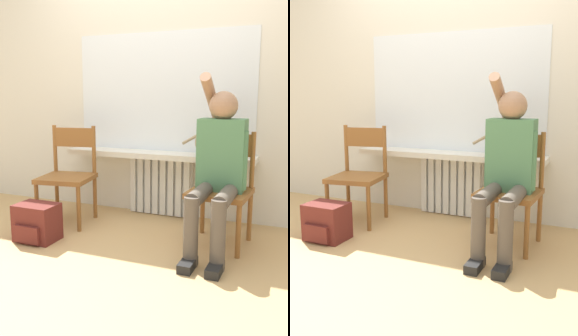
% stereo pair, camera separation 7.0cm
% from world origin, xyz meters
% --- Properties ---
extents(ground_plane, '(12.00, 12.00, 0.00)m').
position_xyz_m(ground_plane, '(0.00, 0.00, 0.00)').
color(ground_plane, tan).
extents(wall_with_window, '(7.00, 0.06, 2.70)m').
position_xyz_m(wall_with_window, '(0.00, 1.23, 1.35)').
color(wall_with_window, silver).
rests_on(wall_with_window, ground_plane).
extents(radiator, '(0.61, 0.08, 0.56)m').
position_xyz_m(radiator, '(0.00, 1.15, 0.28)').
color(radiator, silver).
rests_on(radiator, ground_plane).
extents(windowsill, '(1.76, 0.27, 0.05)m').
position_xyz_m(windowsill, '(0.00, 1.07, 0.59)').
color(windowsill, silver).
rests_on(windowsill, radiator).
extents(window_glass, '(1.69, 0.01, 1.07)m').
position_xyz_m(window_glass, '(0.00, 1.20, 1.15)').
color(window_glass, white).
rests_on(window_glass, windowsill).
extents(chair_left, '(0.50, 0.50, 0.85)m').
position_xyz_m(chair_left, '(-0.68, 0.64, 0.44)').
color(chair_left, brown).
rests_on(chair_left, ground_plane).
extents(chair_right, '(0.46, 0.46, 0.85)m').
position_xyz_m(chair_right, '(0.68, 0.64, 0.44)').
color(chair_right, brown).
rests_on(chair_right, ground_plane).
extents(person, '(0.36, 1.02, 1.28)m').
position_xyz_m(person, '(0.68, 0.52, 0.64)').
color(person, brown).
rests_on(person, ground_plane).
extents(cat, '(0.49, 0.10, 0.21)m').
position_xyz_m(cat, '(0.55, 1.03, 0.73)').
color(cat, '#9E896B').
rests_on(cat, windowsill).
extents(backpack, '(0.32, 0.26, 0.29)m').
position_xyz_m(backpack, '(-0.65, 0.14, 0.14)').
color(backpack, maroon).
rests_on(backpack, ground_plane).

